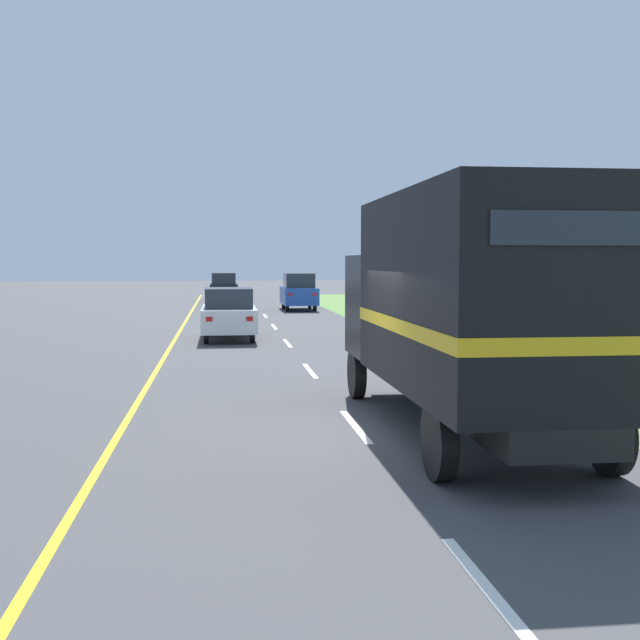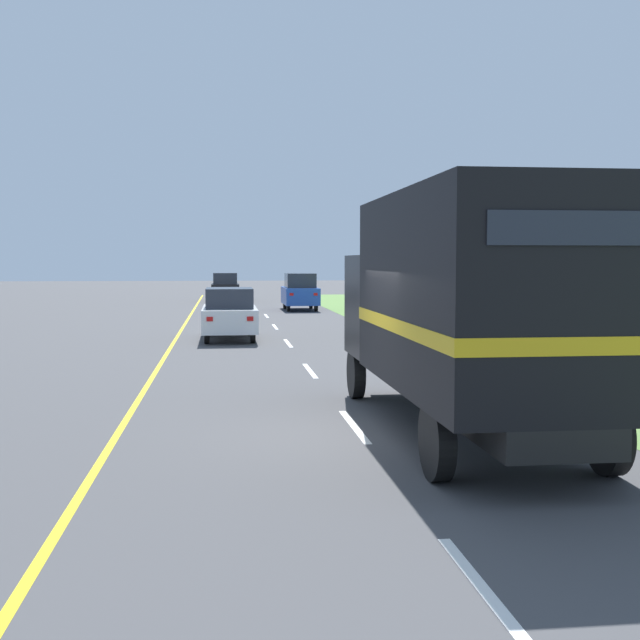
{
  "view_description": "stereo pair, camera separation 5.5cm",
  "coord_description": "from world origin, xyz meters",
  "px_view_note": "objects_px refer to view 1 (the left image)",
  "views": [
    {
      "loc": [
        -2.12,
        -11.91,
        2.64
      ],
      "look_at": [
        0.3,
        7.69,
        1.2
      ],
      "focal_mm": 45.0,
      "sensor_mm": 36.0,
      "label": 1
    },
    {
      "loc": [
        -2.06,
        -11.92,
        2.64
      ],
      "look_at": [
        0.3,
        7.69,
        1.2
      ],
      "focal_mm": 45.0,
      "sensor_mm": 36.0,
      "label": 2
    }
  ],
  "objects_px": {
    "lead_car_white": "(229,313)",
    "lead_car_black_ahead": "(224,287)",
    "lead_car_blue_ahead": "(299,292)",
    "horse_trailer_truck": "(468,304)",
    "highway_sign": "(618,315)",
    "roadside_tree_mid": "(509,239)"
  },
  "relations": [
    {
      "from": "lead_car_white",
      "to": "lead_car_black_ahead",
      "type": "relative_size",
      "value": 1.08
    },
    {
      "from": "lead_car_black_ahead",
      "to": "highway_sign",
      "type": "xyz_separation_m",
      "value": [
        8.17,
        -37.72,
        0.56
      ]
    },
    {
      "from": "roadside_tree_mid",
      "to": "lead_car_black_ahead",
      "type": "bearing_deg",
      "value": 110.34
    },
    {
      "from": "lead_car_blue_ahead",
      "to": "lead_car_black_ahead",
      "type": "bearing_deg",
      "value": 111.51
    },
    {
      "from": "horse_trailer_truck",
      "to": "lead_car_white",
      "type": "bearing_deg",
      "value": 102.38
    },
    {
      "from": "lead_car_black_ahead",
      "to": "lead_car_white",
      "type": "bearing_deg",
      "value": -89.82
    },
    {
      "from": "horse_trailer_truck",
      "to": "lead_car_white",
      "type": "distance_m",
      "value": 16.03
    },
    {
      "from": "roadside_tree_mid",
      "to": "horse_trailer_truck",
      "type": "bearing_deg",
      "value": -112.26
    },
    {
      "from": "highway_sign",
      "to": "lead_car_black_ahead",
      "type": "bearing_deg",
      "value": 102.22
    },
    {
      "from": "lead_car_blue_ahead",
      "to": "roadside_tree_mid",
      "type": "height_order",
      "value": "roadside_tree_mid"
    },
    {
      "from": "lead_car_blue_ahead",
      "to": "roadside_tree_mid",
      "type": "xyz_separation_m",
      "value": [
        5.82,
        -16.36,
        2.43
      ]
    },
    {
      "from": "highway_sign",
      "to": "roadside_tree_mid",
      "type": "height_order",
      "value": "roadside_tree_mid"
    },
    {
      "from": "lead_car_blue_ahead",
      "to": "roadside_tree_mid",
      "type": "bearing_deg",
      "value": -70.41
    },
    {
      "from": "horse_trailer_truck",
      "to": "lead_car_black_ahead",
      "type": "height_order",
      "value": "horse_trailer_truck"
    },
    {
      "from": "horse_trailer_truck",
      "to": "roadside_tree_mid",
      "type": "height_order",
      "value": "roadside_tree_mid"
    },
    {
      "from": "lead_car_blue_ahead",
      "to": "roadside_tree_mid",
      "type": "distance_m",
      "value": 17.54
    },
    {
      "from": "lead_car_white",
      "to": "highway_sign",
      "type": "height_order",
      "value": "highway_sign"
    },
    {
      "from": "horse_trailer_truck",
      "to": "roadside_tree_mid",
      "type": "xyz_separation_m",
      "value": [
        6.35,
        15.5,
        1.43
      ]
    },
    {
      "from": "lead_car_blue_ahead",
      "to": "horse_trailer_truck",
      "type": "bearing_deg",
      "value": -90.94
    },
    {
      "from": "lead_car_white",
      "to": "roadside_tree_mid",
      "type": "distance_m",
      "value": 10.1
    },
    {
      "from": "highway_sign",
      "to": "lead_car_blue_ahead",
      "type": "bearing_deg",
      "value": 98.56
    },
    {
      "from": "lead_car_white",
      "to": "lead_car_blue_ahead",
      "type": "xyz_separation_m",
      "value": [
        3.95,
        16.25,
        0.11
      ]
    }
  ]
}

